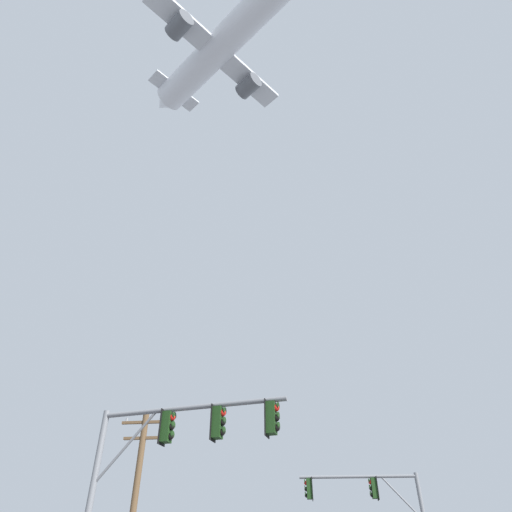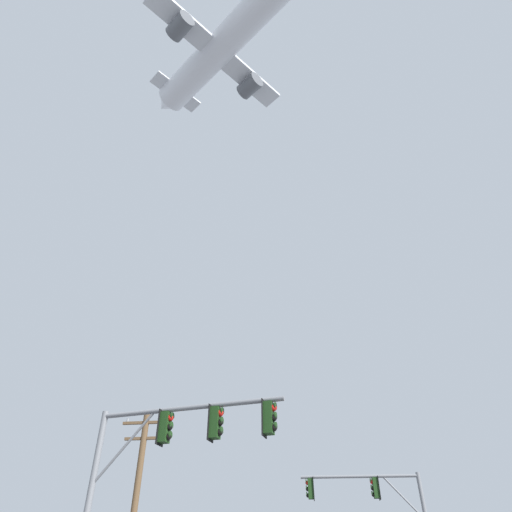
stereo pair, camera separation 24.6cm
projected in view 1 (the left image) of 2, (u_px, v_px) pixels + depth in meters
signal_pole_near at (169, 451)px, 13.54m from camera, size 6.05×1.35×6.18m
signal_pole_far at (379, 507)px, 21.81m from camera, size 5.84×0.60×5.98m
utility_pole at (134, 502)px, 19.22m from camera, size 2.20×0.28×8.11m
airplane at (220, 47)px, 50.88m from camera, size 20.04×16.99×6.39m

